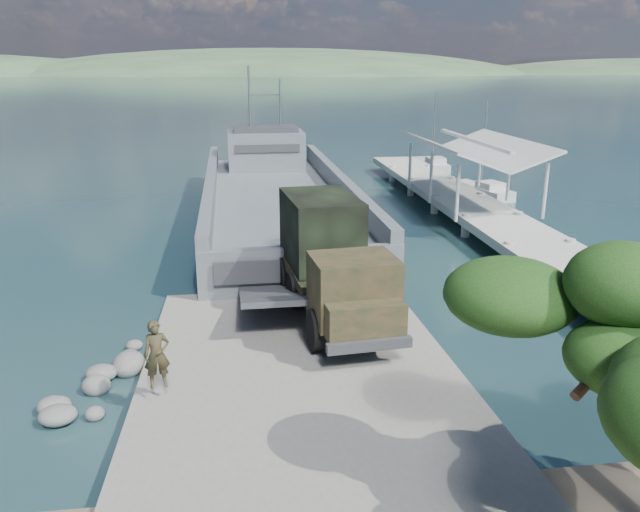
{
  "coord_description": "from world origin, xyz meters",
  "views": [
    {
      "loc": [
        -1.69,
        -18.05,
        9.79
      ],
      "look_at": [
        1.45,
        6.0,
        2.27
      ],
      "focal_mm": 35.0,
      "sensor_mm": 36.0,
      "label": 1
    }
  ],
  "objects_px": {
    "pier": "(476,199)",
    "landing_craft": "(276,206)",
    "soldier": "(158,367)",
    "sailboat_far": "(433,165)",
    "sailboat_near": "(482,191)",
    "military_truck": "(331,259)"
  },
  "relations": [
    {
      "from": "sailboat_near",
      "to": "landing_craft",
      "type": "bearing_deg",
      "value": -178.32
    },
    {
      "from": "soldier",
      "to": "sailboat_near",
      "type": "distance_m",
      "value": 35.57
    },
    {
      "from": "landing_craft",
      "to": "sailboat_near",
      "type": "relative_size",
      "value": 4.79
    },
    {
      "from": "soldier",
      "to": "sailboat_far",
      "type": "bearing_deg",
      "value": 50.93
    },
    {
      "from": "pier",
      "to": "landing_craft",
      "type": "height_order",
      "value": "landing_craft"
    },
    {
      "from": "military_truck",
      "to": "soldier",
      "type": "relative_size",
      "value": 4.67
    },
    {
      "from": "sailboat_near",
      "to": "pier",
      "type": "bearing_deg",
      "value": -130.9
    },
    {
      "from": "military_truck",
      "to": "pier",
      "type": "bearing_deg",
      "value": 45.93
    },
    {
      "from": "soldier",
      "to": "sailboat_near",
      "type": "height_order",
      "value": "sailboat_near"
    },
    {
      "from": "soldier",
      "to": "pier",
      "type": "bearing_deg",
      "value": 37.62
    },
    {
      "from": "pier",
      "to": "landing_craft",
      "type": "xyz_separation_m",
      "value": [
        -12.36,
        3.02,
        -0.75
      ]
    },
    {
      "from": "landing_craft",
      "to": "soldier",
      "type": "distance_m",
      "value": 23.87
    },
    {
      "from": "pier",
      "to": "landing_craft",
      "type": "bearing_deg",
      "value": 166.26
    },
    {
      "from": "pier",
      "to": "landing_craft",
      "type": "relative_size",
      "value": 1.25
    },
    {
      "from": "landing_craft",
      "to": "military_truck",
      "type": "distance_m",
      "value": 17.49
    },
    {
      "from": "sailboat_near",
      "to": "sailboat_far",
      "type": "height_order",
      "value": "sailboat_far"
    },
    {
      "from": "landing_craft",
      "to": "soldier",
      "type": "xyz_separation_m",
      "value": [
        -4.84,
        -23.37,
        0.66
      ]
    },
    {
      "from": "landing_craft",
      "to": "sailboat_far",
      "type": "bearing_deg",
      "value": 47.34
    },
    {
      "from": "military_truck",
      "to": "sailboat_near",
      "type": "bearing_deg",
      "value": 50.62
    },
    {
      "from": "pier",
      "to": "sailboat_far",
      "type": "bearing_deg",
      "value": 79.73
    },
    {
      "from": "military_truck",
      "to": "soldier",
      "type": "xyz_separation_m",
      "value": [
        -5.86,
        -6.0,
        -1.11
      ]
    },
    {
      "from": "pier",
      "to": "soldier",
      "type": "xyz_separation_m",
      "value": [
        -17.2,
        -20.34,
        -0.09
      ]
    }
  ]
}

